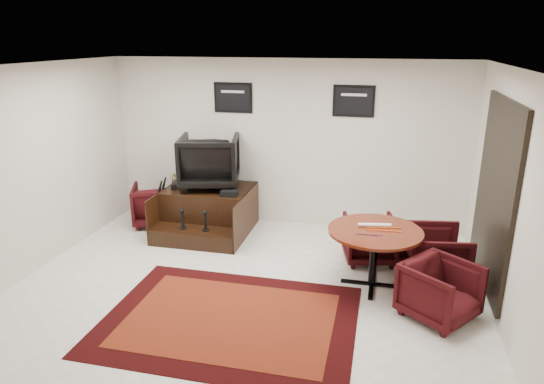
{
  "coord_description": "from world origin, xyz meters",
  "views": [
    {
      "loc": [
        1.61,
        -5.36,
        3.12
      ],
      "look_at": [
        0.14,
        0.9,
        1.06
      ],
      "focal_mm": 32.0,
      "sensor_mm": 36.0,
      "label": 1
    }
  ],
  "objects_px": {
    "shine_podium": "(208,211)",
    "table_chair_window": "(435,252)",
    "armchair_side": "(156,202)",
    "meeting_table": "(375,237)",
    "table_chair_corner": "(440,289)",
    "table_chair_back": "(370,237)",
    "shine_chair": "(209,159)"
  },
  "relations": [
    {
      "from": "meeting_table",
      "to": "table_chair_window",
      "type": "relative_size",
      "value": 1.49
    },
    {
      "from": "table_chair_back",
      "to": "table_chair_corner",
      "type": "xyz_separation_m",
      "value": [
        0.85,
        -1.37,
        0.01
      ]
    },
    {
      "from": "shine_chair",
      "to": "meeting_table",
      "type": "relative_size",
      "value": 0.8
    },
    {
      "from": "shine_podium",
      "to": "table_chair_back",
      "type": "relative_size",
      "value": 2.01
    },
    {
      "from": "meeting_table",
      "to": "table_chair_back",
      "type": "xyz_separation_m",
      "value": [
        -0.08,
        0.76,
        -0.33
      ]
    },
    {
      "from": "table_chair_corner",
      "to": "shine_podium",
      "type": "bearing_deg",
      "value": 99.78
    },
    {
      "from": "armchair_side",
      "to": "table_chair_window",
      "type": "relative_size",
      "value": 0.96
    },
    {
      "from": "armchair_side",
      "to": "table_chair_back",
      "type": "relative_size",
      "value": 1.07
    },
    {
      "from": "armchair_side",
      "to": "table_chair_corner",
      "type": "relative_size",
      "value": 1.03
    },
    {
      "from": "shine_podium",
      "to": "meeting_table",
      "type": "distance_m",
      "value": 3.07
    },
    {
      "from": "meeting_table",
      "to": "table_chair_corner",
      "type": "distance_m",
      "value": 1.04
    },
    {
      "from": "shine_chair",
      "to": "armchair_side",
      "type": "bearing_deg",
      "value": -10.24
    },
    {
      "from": "table_chair_back",
      "to": "table_chair_window",
      "type": "relative_size",
      "value": 0.9
    },
    {
      "from": "table_chair_back",
      "to": "armchair_side",
      "type": "bearing_deg",
      "value": -22.72
    },
    {
      "from": "armchair_side",
      "to": "table_chair_corner",
      "type": "height_order",
      "value": "armchair_side"
    },
    {
      "from": "armchair_side",
      "to": "table_chair_window",
      "type": "xyz_separation_m",
      "value": [
        4.54,
        -1.07,
        0.02
      ]
    },
    {
      "from": "meeting_table",
      "to": "shine_chair",
      "type": "bearing_deg",
      "value": 152.11
    },
    {
      "from": "shine_podium",
      "to": "table_chair_window",
      "type": "distance_m",
      "value": 3.68
    },
    {
      "from": "table_chair_back",
      "to": "meeting_table",
      "type": "bearing_deg",
      "value": 82.91
    },
    {
      "from": "shine_podium",
      "to": "table_chair_corner",
      "type": "xyz_separation_m",
      "value": [
        3.53,
        -1.92,
        0.04
      ]
    },
    {
      "from": "armchair_side",
      "to": "table_chair_corner",
      "type": "bearing_deg",
      "value": 134.12
    },
    {
      "from": "armchair_side",
      "to": "meeting_table",
      "type": "xyz_separation_m",
      "value": [
        3.75,
        -1.41,
        0.3
      ]
    },
    {
      "from": "armchair_side",
      "to": "table_chair_back",
      "type": "xyz_separation_m",
      "value": [
        3.67,
        -0.64,
        -0.02
      ]
    },
    {
      "from": "shine_podium",
      "to": "table_chair_window",
      "type": "bearing_deg",
      "value": -15.33
    },
    {
      "from": "table_chair_corner",
      "to": "meeting_table",
      "type": "bearing_deg",
      "value": 90.21
    },
    {
      "from": "table_chair_window",
      "to": "table_chair_corner",
      "type": "bearing_deg",
      "value": 169.97
    },
    {
      "from": "shine_chair",
      "to": "meeting_table",
      "type": "distance_m",
      "value": 3.16
    },
    {
      "from": "shine_chair",
      "to": "table_chair_back",
      "type": "relative_size",
      "value": 1.33
    },
    {
      "from": "shine_podium",
      "to": "shine_chair",
      "type": "xyz_separation_m",
      "value": [
        0.0,
        0.15,
        0.87
      ]
    },
    {
      "from": "shine_podium",
      "to": "meeting_table",
      "type": "relative_size",
      "value": 1.21
    },
    {
      "from": "shine_podium",
      "to": "table_chair_corner",
      "type": "distance_m",
      "value": 4.02
    },
    {
      "from": "table_chair_back",
      "to": "table_chair_window",
      "type": "xyz_separation_m",
      "value": [
        0.87,
        -0.42,
        0.04
      ]
    }
  ]
}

